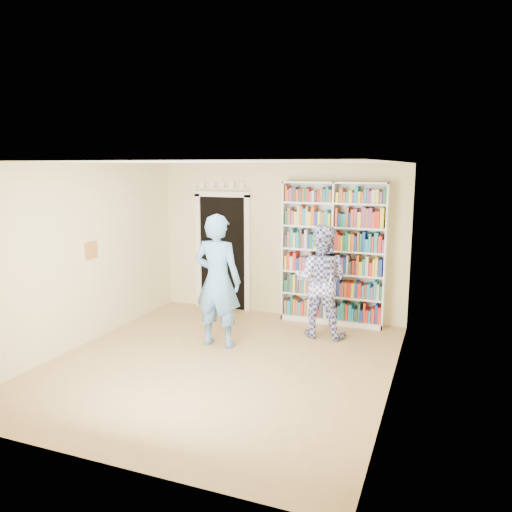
{
  "coord_description": "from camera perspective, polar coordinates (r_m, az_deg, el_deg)",
  "views": [
    {
      "loc": [
        2.77,
        -5.84,
        2.65
      ],
      "look_at": [
        0.17,
        0.9,
        1.35
      ],
      "focal_mm": 35.0,
      "sensor_mm": 36.0,
      "label": 1
    }
  ],
  "objects": [
    {
      "name": "wall_right",
      "position": [
        6.0,
        15.6,
        -2.69
      ],
      "size": [
        0.0,
        5.0,
        5.0
      ],
      "primitive_type": "plane",
      "rotation": [
        1.57,
        0.0,
        -1.57
      ],
      "color": "beige",
      "rests_on": "floor"
    },
    {
      "name": "man_blue",
      "position": [
        7.36,
        -4.42,
        -2.85
      ],
      "size": [
        0.73,
        0.48,
        1.98
      ],
      "primitive_type": "imported",
      "rotation": [
        0.0,
        0.0,
        3.14
      ],
      "color": "#588AC4",
      "rests_on": "floor"
    },
    {
      "name": "wall_left",
      "position": [
        7.81,
        -19.33,
        0.05
      ],
      "size": [
        0.0,
        5.0,
        5.0
      ],
      "primitive_type": "plane",
      "rotation": [
        1.57,
        0.0,
        1.57
      ],
      "color": "beige",
      "rests_on": "floor"
    },
    {
      "name": "ceiling",
      "position": [
        6.46,
        -4.39,
        10.62
      ],
      "size": [
        5.0,
        5.0,
        0.0
      ],
      "primitive_type": "plane",
      "rotation": [
        3.14,
        0.0,
        0.0
      ],
      "color": "white",
      "rests_on": "wall_back"
    },
    {
      "name": "floor",
      "position": [
        6.99,
        -4.08,
        -12.12
      ],
      "size": [
        5.0,
        5.0,
        0.0
      ],
      "primitive_type": "plane",
      "color": "#A68250",
      "rests_on": "ground"
    },
    {
      "name": "man_plaid",
      "position": [
        7.85,
        7.39,
        -2.86
      ],
      "size": [
        0.87,
        0.68,
        1.77
      ],
      "primitive_type": "imported",
      "rotation": [
        0.0,
        0.0,
        3.15
      ],
      "color": "#33379E",
      "rests_on": "floor"
    },
    {
      "name": "wall_art",
      "position": [
        7.94,
        -18.31,
        0.63
      ],
      "size": [
        0.03,
        0.25,
        0.25
      ],
      "primitive_type": "cube",
      "color": "brown",
      "rests_on": "wall_left"
    },
    {
      "name": "doorway",
      "position": [
        9.29,
        -3.83,
        1.08
      ],
      "size": [
        1.1,
        0.08,
        2.43
      ],
      "color": "black",
      "rests_on": "floor"
    },
    {
      "name": "bookshelf",
      "position": [
        8.49,
        8.86,
        0.35
      ],
      "size": [
        1.75,
        0.33,
        2.4
      ],
      "rotation": [
        0.0,
        0.0,
        0.13
      ],
      "color": "white",
      "rests_on": "floor"
    },
    {
      "name": "paper_sheet",
      "position": [
        7.63,
        7.8,
        -1.77
      ],
      "size": [
        0.23,
        0.03,
        0.32
      ],
      "primitive_type": "cube",
      "rotation": [
        0.0,
        0.0,
        -0.08
      ],
      "color": "white",
      "rests_on": "man_plaid"
    },
    {
      "name": "wall_back",
      "position": [
        8.88,
        2.67,
        1.79
      ],
      "size": [
        4.5,
        0.0,
        4.5
      ],
      "primitive_type": "plane",
      "rotation": [
        1.57,
        0.0,
        0.0
      ],
      "color": "beige",
      "rests_on": "floor"
    }
  ]
}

